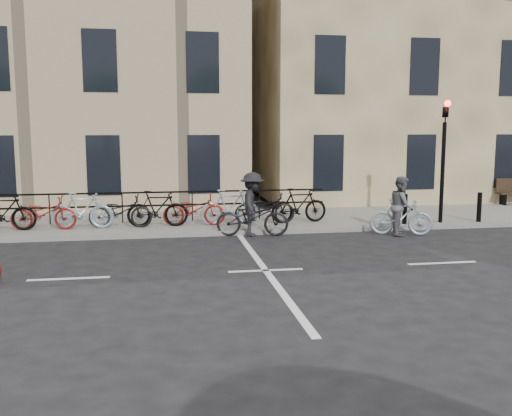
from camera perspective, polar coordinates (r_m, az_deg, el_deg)
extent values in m
plane|color=black|center=(12.10, 0.97, -6.28)|extent=(120.00, 120.00, 0.00)
cube|color=slate|center=(17.87, -15.39, -1.65)|extent=(46.00, 4.00, 0.15)
cube|color=#907C56|center=(27.13, 15.27, 14.45)|extent=(14.00, 10.00, 12.00)
cylinder|color=black|center=(17.99, 18.15, 3.36)|extent=(0.12, 0.12, 3.00)
imported|color=black|center=(17.95, 18.42, 9.57)|extent=(0.15, 0.18, 0.90)
sphere|color=#FF0C05|center=(17.85, 18.62, 9.90)|extent=(0.18, 0.18, 0.18)
cylinder|color=black|center=(17.49, 14.66, -0.09)|extent=(0.14, 0.14, 0.90)
cylinder|color=black|center=(18.60, 21.42, 0.09)|extent=(0.14, 0.14, 0.90)
cube|color=black|center=(23.07, 23.47, 0.79)|extent=(0.06, 0.38, 0.40)
cube|color=black|center=(17.60, -11.52, 0.14)|extent=(11.45, 0.04, 0.95)
imported|color=black|center=(17.24, -23.92, -0.39)|extent=(1.75, 0.49, 1.05)
imported|color=maroon|center=(17.01, -20.48, -0.48)|extent=(1.80, 0.63, 0.95)
imported|color=#87A5B1|center=(16.84, -16.98, -0.23)|extent=(1.75, 0.49, 1.05)
imported|color=black|center=(16.74, -13.41, -0.32)|extent=(1.80, 0.63, 0.95)
imported|color=black|center=(16.69, -9.82, -0.06)|extent=(1.75, 0.49, 1.05)
imported|color=maroon|center=(16.72, -6.22, -0.16)|extent=(1.80, 0.63, 0.95)
imported|color=#87A5B1|center=(16.81, -2.65, 0.10)|extent=(1.75, 0.49, 1.05)
imported|color=black|center=(16.97, 0.88, 0.01)|extent=(1.80, 0.63, 0.95)
imported|color=black|center=(17.19, 4.32, 0.26)|extent=(1.75, 0.49, 1.05)
imported|color=#87A5B1|center=(16.46, 14.32, -0.87)|extent=(1.78, 1.04, 1.03)
imported|color=#555459|center=(16.42, 14.36, 0.21)|extent=(0.86, 0.97, 1.66)
imported|color=black|center=(15.82, -0.36, -0.93)|extent=(2.09, 1.02, 1.05)
imported|color=black|center=(15.77, -0.36, 0.38)|extent=(0.84, 1.24, 1.78)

